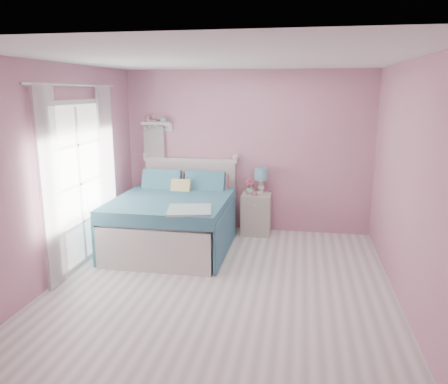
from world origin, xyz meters
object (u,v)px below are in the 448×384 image
(teacup, at_px, (254,193))
(bed, at_px, (175,220))
(table_lamp, at_px, (261,176))
(nightstand, at_px, (256,214))
(vase, at_px, (250,189))

(teacup, bearing_deg, bed, -148.69)
(table_lamp, height_order, teacup, table_lamp)
(table_lamp, relative_size, teacup, 4.64)
(nightstand, distance_m, table_lamp, 0.63)
(bed, bearing_deg, table_lamp, 35.35)
(bed, bearing_deg, nightstand, 34.62)
(vase, distance_m, teacup, 0.13)
(nightstand, height_order, vase, vase)
(nightstand, bearing_deg, table_lamp, 46.59)
(teacup, bearing_deg, table_lamp, 62.92)
(vase, bearing_deg, bed, -143.10)
(nightstand, relative_size, table_lamp, 1.58)
(nightstand, bearing_deg, teacup, -103.32)
(nightstand, relative_size, teacup, 7.35)
(bed, xyz_separation_m, vase, (1.02, 0.77, 0.33))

